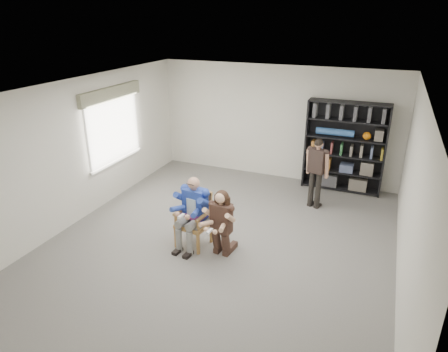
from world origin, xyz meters
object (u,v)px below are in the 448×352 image
at_px(kneeling_woman, 221,224).
at_px(standing_man, 316,174).
at_px(armchair, 193,220).
at_px(bookshelf, 345,147).
at_px(seated_man, 193,212).

distance_m(kneeling_woman, standing_man, 2.74).
xyz_separation_m(armchair, kneeling_woman, (0.58, -0.12, 0.10)).
bearing_deg(kneeling_woman, standing_man, 71.64).
distance_m(armchair, bookshelf, 4.19).
distance_m(armchair, kneeling_woman, 0.60).
xyz_separation_m(seated_man, kneeling_woman, (0.58, -0.12, -0.06)).
height_order(kneeling_woman, bookshelf, bookshelf).
height_order(armchair, kneeling_woman, kneeling_woman).
relative_size(kneeling_woman, bookshelf, 0.58).
bearing_deg(bookshelf, seated_man, -120.75).
bearing_deg(armchair, seated_man, 0.00).
xyz_separation_m(armchair, seated_man, (0.00, 0.00, 0.15)).
distance_m(bookshelf, standing_man, 1.30).
bearing_deg(kneeling_woman, seated_man, 174.45).
bearing_deg(seated_man, standing_man, 60.25).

